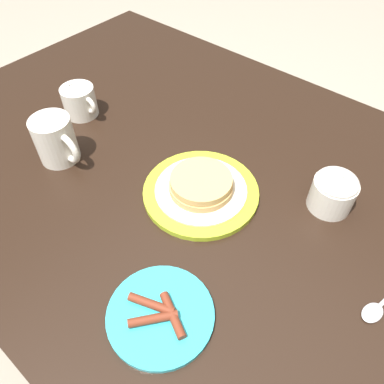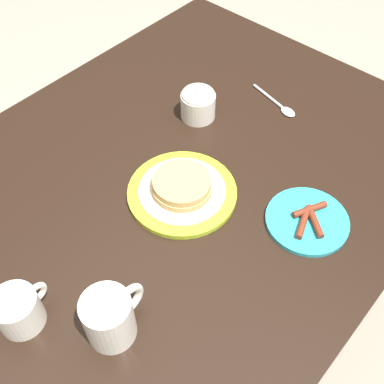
# 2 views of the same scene
# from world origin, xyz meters

# --- Properties ---
(ground_plane) EXTENTS (8.00, 8.00, 0.00)m
(ground_plane) POSITION_xyz_m (0.00, 0.00, 0.00)
(ground_plane) COLOR gray
(dining_table) EXTENTS (1.39, 0.94, 0.73)m
(dining_table) POSITION_xyz_m (0.00, 0.00, 0.62)
(dining_table) COLOR black
(dining_table) RESTS_ON ground_plane
(pancake_plate) EXTENTS (0.23, 0.23, 0.05)m
(pancake_plate) POSITION_xyz_m (0.05, -0.04, 0.75)
(pancake_plate) COLOR #AAC628
(pancake_plate) RESTS_ON dining_table
(side_plate_bacon) EXTENTS (0.17, 0.17, 0.02)m
(side_plate_bacon) POSITION_xyz_m (0.17, -0.28, 0.74)
(side_plate_bacon) COLOR #2DADBC
(side_plate_bacon) RESTS_ON dining_table
(coffee_mug) EXTENTS (0.12, 0.08, 0.10)m
(coffee_mug) POSITION_xyz_m (-0.25, -0.16, 0.78)
(coffee_mug) COLOR silver
(coffee_mug) RESTS_ON dining_table
(creamer_pitcher) EXTENTS (0.11, 0.08, 0.08)m
(creamer_pitcher) POSITION_xyz_m (-0.34, -0.03, 0.77)
(creamer_pitcher) COLOR silver
(creamer_pitcher) RESTS_ON dining_table
(sugar_bowl) EXTENTS (0.08, 0.08, 0.09)m
(sugar_bowl) POSITION_xyz_m (0.26, 0.10, 0.77)
(sugar_bowl) COLOR silver
(sugar_bowl) RESTS_ON dining_table
(spoon) EXTENTS (0.05, 0.15, 0.01)m
(spoon) POSITION_xyz_m (0.43, -0.04, 0.74)
(spoon) COLOR silver
(spoon) RESTS_ON dining_table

